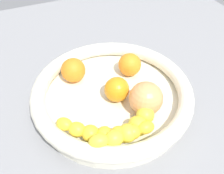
{
  "coord_description": "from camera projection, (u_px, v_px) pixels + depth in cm",
  "views": [
    {
      "loc": [
        38.63,
        -16.69,
        48.28
      ],
      "look_at": [
        0.0,
        0.0,
        8.45
      ],
      "focal_mm": 41.22,
      "sensor_mm": 36.0,
      "label": 1
    }
  ],
  "objects": [
    {
      "name": "fruit_bowl",
      "position": [
        112.0,
        95.0,
        0.6
      ],
      "size": [
        36.95,
        36.95,
        5.91
      ],
      "color": "silver",
      "rests_on": "kitchen_counter"
    },
    {
      "name": "orange_front",
      "position": [
        130.0,
        65.0,
        0.64
      ],
      "size": [
        5.75,
        5.75,
        5.75
      ],
      "primitive_type": "sphere",
      "color": "orange",
      "rests_on": "fruit_bowl"
    },
    {
      "name": "banana_draped_left",
      "position": [
        105.0,
        132.0,
        0.49
      ],
      "size": [
        10.65,
        18.06,
        4.42
      ],
      "color": "yellow",
      "rests_on": "fruit_bowl"
    },
    {
      "name": "peach_blush",
      "position": [
        146.0,
        98.0,
        0.54
      ],
      "size": [
        7.32,
        7.32,
        7.32
      ],
      "primitive_type": "sphere",
      "color": "#F9A05E",
      "rests_on": "fruit_bowl"
    },
    {
      "name": "orange_mid_left",
      "position": [
        73.0,
        70.0,
        0.62
      ],
      "size": [
        5.98,
        5.98,
        5.98
      ],
      "primitive_type": "sphere",
      "color": "orange",
      "rests_on": "fruit_bowl"
    },
    {
      "name": "kitchen_counter",
      "position": [
        112.0,
        108.0,
        0.63
      ],
      "size": [
        120.0,
        120.0,
        3.0
      ],
      "primitive_type": "cube",
      "color": "gray",
      "rests_on": "ground"
    },
    {
      "name": "banana_draped_right",
      "position": [
        134.0,
        122.0,
        0.51
      ],
      "size": [
        11.73,
        19.08,
        4.84
      ],
      "color": "yellow",
      "rests_on": "fruit_bowl"
    },
    {
      "name": "orange_mid_right",
      "position": [
        117.0,
        89.0,
        0.58
      ],
      "size": [
        5.69,
        5.69,
        5.69
      ],
      "primitive_type": "sphere",
      "color": "orange",
      "rests_on": "fruit_bowl"
    }
  ]
}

